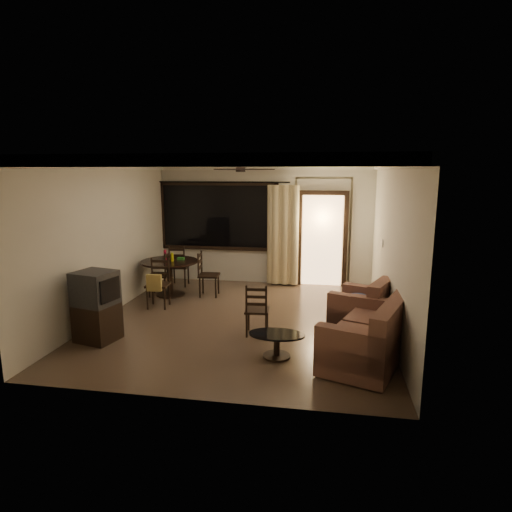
% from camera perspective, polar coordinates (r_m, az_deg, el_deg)
% --- Properties ---
extents(ground, '(5.50, 5.50, 0.00)m').
position_cam_1_polar(ground, '(7.73, -1.94, -8.58)').
color(ground, '#7F6651').
rests_on(ground, ground).
extents(room_shell, '(5.50, 6.70, 5.50)m').
position_cam_1_polar(room_shell, '(8.98, 3.99, 6.14)').
color(room_shell, beige).
rests_on(room_shell, ground).
extents(dining_table, '(1.21, 1.21, 0.97)m').
position_cam_1_polar(dining_table, '(9.31, -11.44, -1.57)').
color(dining_table, black).
rests_on(dining_table, ground).
extents(dining_chair_west, '(0.46, 0.46, 0.95)m').
position_cam_1_polar(dining_chair_west, '(9.39, -12.69, -3.49)').
color(dining_chair_west, black).
rests_on(dining_chair_west, ground).
extents(dining_chair_east, '(0.46, 0.46, 0.95)m').
position_cam_1_polar(dining_chair_east, '(9.20, -6.34, -3.58)').
color(dining_chair_east, black).
rests_on(dining_chair_east, ground).
extents(dining_chair_south, '(0.46, 0.51, 0.95)m').
position_cam_1_polar(dining_chair_south, '(8.58, -12.91, -4.71)').
color(dining_chair_south, black).
rests_on(dining_chair_south, ground).
extents(dining_chair_north, '(0.46, 0.46, 0.95)m').
position_cam_1_polar(dining_chair_north, '(10.12, -10.19, -2.33)').
color(dining_chair_north, black).
rests_on(dining_chair_north, ground).
extents(tv_cabinet, '(0.68, 0.64, 1.11)m').
position_cam_1_polar(tv_cabinet, '(7.14, -20.50, -6.27)').
color(tv_cabinet, black).
rests_on(tv_cabinet, ground).
extents(sofa, '(1.43, 1.89, 0.90)m').
position_cam_1_polar(sofa, '(6.23, 15.12, -10.41)').
color(sofa, '#42251E').
rests_on(sofa, ground).
extents(armchair, '(1.12, 1.12, 0.86)m').
position_cam_1_polar(armchair, '(7.39, 14.14, -6.95)').
color(armchair, '#42251E').
rests_on(armchair, ground).
extents(coffee_table, '(0.80, 0.48, 0.35)m').
position_cam_1_polar(coffee_table, '(6.22, 2.78, -11.30)').
color(coffee_table, black).
rests_on(coffee_table, ground).
extents(side_chair, '(0.41, 0.41, 0.87)m').
position_cam_1_polar(side_chair, '(7.01, 0.14, -8.45)').
color(side_chair, black).
rests_on(side_chair, ground).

